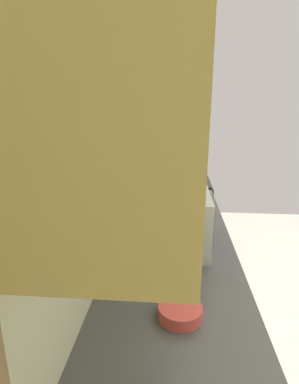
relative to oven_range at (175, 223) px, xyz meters
name	(u,v)px	position (x,y,z in m)	size (l,w,h in m)	color
wall_back	(105,147)	(-1.28, 0.38, 0.95)	(3.75, 0.12, 2.84)	beige
counter_run	(170,367)	(-1.71, 0.02, -0.01)	(2.77, 0.64, 0.92)	#D2BA67
upper_cabinets	(137,61)	(-1.71, 0.16, 1.31)	(1.77, 0.33, 0.63)	#D7B668
oven_range	(175,223)	(0.00, 0.00, 0.00)	(0.66, 0.65, 1.10)	black
microwave	(170,217)	(-1.34, 0.03, 0.59)	(0.47, 0.41, 0.29)	#B7BABF
bowl	(180,311)	(-1.94, -0.01, 0.47)	(0.16, 0.16, 0.05)	#D84C47
kettle	(178,199)	(-0.85, -0.01, 0.53)	(0.17, 0.13, 0.19)	black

